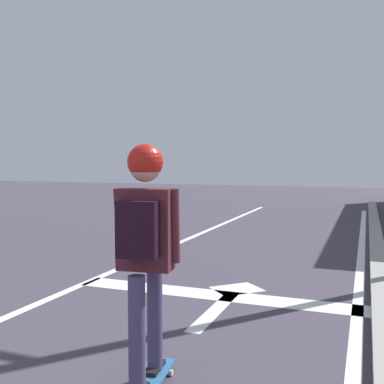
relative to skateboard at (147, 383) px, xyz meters
The scene contains 8 objects.
lane_line_center 3.40m from the skateboard, 125.62° to the left, with size 0.12×20.00×0.01m, color silver.
lane_line_curbside 3.05m from the skateboard, 64.74° to the left, with size 0.12×20.00×0.01m, color silver.
stop_bar 2.33m from the skateboard, 96.48° to the left, with size 3.43×0.40×0.01m, color silver.
lane_arrow_stem 1.80m from the skateboard, 92.90° to the left, with size 0.16×1.40×0.01m, color silver.
lane_arrow_head 2.65m from the skateboard, 91.97° to the left, with size 0.56×0.44×0.01m, color silver.
curb_strip 3.17m from the skateboard, 60.64° to the left, with size 0.24×24.00×0.14m, color gray.
skateboard is the anchor object (origin of this frame).
skater 1.02m from the skateboard, 82.71° to the right, with size 0.44×0.61×1.60m.
Camera 1 is at (3.35, 0.53, 1.55)m, focal length 43.05 mm.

